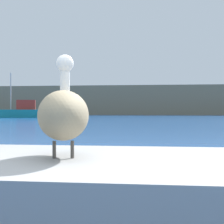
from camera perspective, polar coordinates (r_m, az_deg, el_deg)
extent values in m
cube|color=#7F755B|center=(67.44, 6.78, 1.74)|extent=(140.00, 13.09, 5.02)
cube|color=#959595|center=(3.18, -7.57, -12.17)|extent=(3.91, 2.03, 0.57)
ellipsoid|color=gray|center=(3.10, -7.58, -0.52)|extent=(0.61, 0.99, 0.42)
cylinder|color=white|center=(3.43, -7.37, 3.67)|extent=(0.09, 0.09, 0.36)
sphere|color=white|center=(3.45, -7.37, 7.51)|extent=(0.17, 0.17, 0.17)
cone|color=gold|center=(3.68, -7.24, 6.60)|extent=(0.13, 0.31, 0.09)
cylinder|color=#4C4742|center=(3.08, -9.00, -5.83)|extent=(0.03, 0.03, 0.15)
cylinder|color=#4C4742|center=(3.07, -6.22, -5.83)|extent=(0.03, 0.03, 0.15)
cube|color=teal|center=(44.35, -12.53, -0.23)|extent=(8.15, 4.79, 0.94)
cube|color=maroon|center=(44.38, -13.26, 1.11)|extent=(2.60, 2.42, 1.13)
cylinder|color=#B2B2B2|center=(44.56, -15.52, 3.16)|extent=(0.12, 0.12, 4.33)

